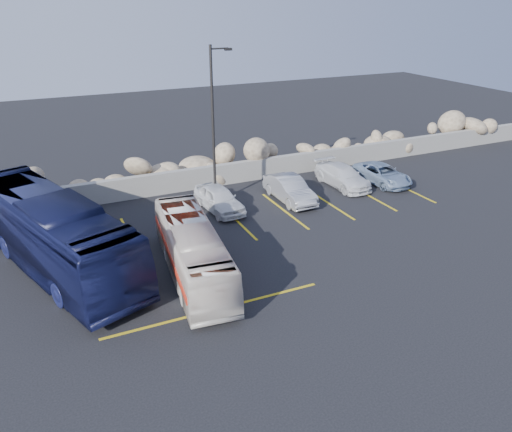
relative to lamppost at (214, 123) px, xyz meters
name	(u,v)px	position (x,y,z in m)	size (l,w,h in m)	color
ground	(244,306)	(-2.56, -9.50, -4.30)	(90.00, 90.00, 0.00)	black
seawall	(157,184)	(-2.56, 2.50, -3.70)	(60.00, 0.40, 1.20)	gray
riprap_pile	(150,166)	(-2.56, 3.70, -3.00)	(54.00, 2.80, 2.60)	#877358
parking_lines	(286,223)	(2.09, -3.93, -4.29)	(18.16, 9.36, 0.01)	gold
lamppost	(214,123)	(0.00, 0.00, 0.00)	(1.14, 0.18, 8.00)	#282624
vintage_bus	(193,250)	(-3.48, -6.64, -3.23)	(1.79, 7.66, 2.13)	silver
tour_coach	(52,232)	(-8.31, -3.69, -2.76)	(2.57, 10.99, 3.06)	#111438
car_a	(219,199)	(-0.25, -1.04, -3.67)	(1.48, 3.68, 1.25)	silver
car_b	(290,189)	(3.65, -1.38, -3.65)	(1.37, 3.92, 1.29)	#A1A1A5
car_c	(343,176)	(7.48, -0.68, -3.70)	(1.67, 4.11, 1.19)	silver
car_d	(382,174)	(9.87, -1.23, -3.75)	(1.80, 3.91, 1.09)	#7B92AF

